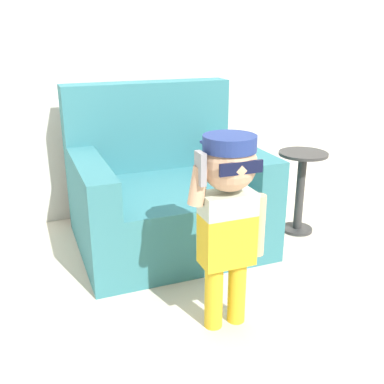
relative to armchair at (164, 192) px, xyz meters
name	(u,v)px	position (x,y,z in m)	size (l,w,h in m)	color
ground_plane	(180,244)	(0.07, -0.11, -0.31)	(10.00, 10.00, 0.00)	beige
wall_back	(143,22)	(0.07, 0.58, 0.99)	(10.00, 0.05, 2.60)	silver
armchair	(164,192)	(0.00, 0.00, 0.00)	(1.07, 0.94, 0.95)	teal
person_child	(228,204)	(-0.02, -0.93, 0.27)	(0.36, 0.27, 0.87)	gold
side_table	(301,185)	(0.85, -0.20, 0.01)	(0.31, 0.31, 0.53)	#333333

